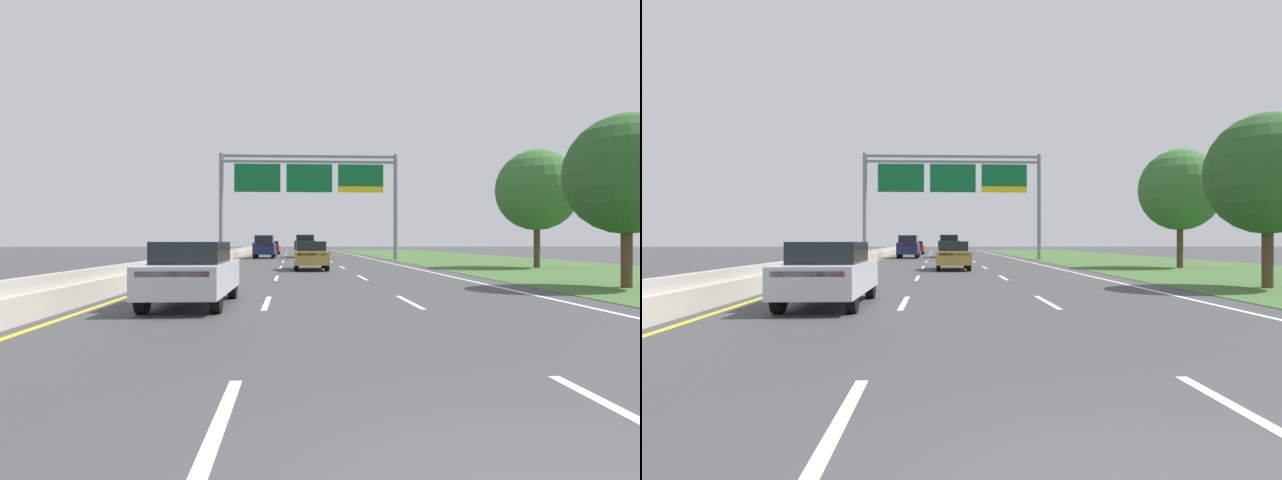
% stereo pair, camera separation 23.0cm
% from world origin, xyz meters
% --- Properties ---
extents(ground_plane, '(220.00, 220.00, 0.00)m').
position_xyz_m(ground_plane, '(0.00, 35.00, 0.00)').
color(ground_plane, '#3D3D3F').
extents(lane_striping, '(11.96, 106.00, 0.01)m').
position_xyz_m(lane_striping, '(0.00, 34.54, 0.00)').
color(lane_striping, white).
rests_on(lane_striping, ground).
extents(grass_verge_right, '(14.00, 110.00, 0.02)m').
position_xyz_m(grass_verge_right, '(13.95, 35.00, 0.01)').
color(grass_verge_right, '#3D602D').
rests_on(grass_verge_right, ground).
extents(median_barrier_concrete, '(0.60, 110.00, 0.85)m').
position_xyz_m(median_barrier_concrete, '(-6.60, 35.00, 0.35)').
color(median_barrier_concrete, '#A8A399').
rests_on(median_barrier_concrete, ground).
extents(overhead_sign_gantry, '(15.06, 0.42, 8.94)m').
position_xyz_m(overhead_sign_gantry, '(0.30, 41.02, 6.40)').
color(overhead_sign_gantry, gray).
rests_on(overhead_sign_gantry, ground).
extents(pickup_truck_darkgreen, '(2.15, 5.46, 2.20)m').
position_xyz_m(pickup_truck_darkgreen, '(0.14, 48.31, 1.07)').
color(pickup_truck_darkgreen, '#193D23').
rests_on(pickup_truck_darkgreen, ground).
extents(car_navy_left_lane_suv, '(1.97, 4.73, 2.11)m').
position_xyz_m(car_navy_left_lane_suv, '(-3.68, 45.98, 1.10)').
color(car_navy_left_lane_suv, '#161E47').
rests_on(car_navy_left_lane_suv, ground).
extents(car_silver_left_lane_sedan, '(1.85, 4.41, 1.57)m').
position_xyz_m(car_silver_left_lane_sedan, '(-3.65, 10.10, 0.82)').
color(car_silver_left_lane_sedan, '#B2B5BA').
rests_on(car_silver_left_lane_sedan, ground).
extents(car_gold_centre_lane_sedan, '(1.82, 4.40, 1.57)m').
position_xyz_m(car_gold_centre_lane_sedan, '(-0.14, 25.96, 0.82)').
color(car_gold_centre_lane_sedan, '#A38438').
rests_on(car_gold_centre_lane_sedan, ground).
extents(car_red_left_lane_sedan, '(1.89, 4.43, 1.57)m').
position_xyz_m(car_red_left_lane_sedan, '(-3.52, 60.16, 0.82)').
color(car_red_left_lane_sedan, maroon).
rests_on(car_red_left_lane_sedan, ground).
extents(roadside_tree_near, '(4.07, 4.07, 5.89)m').
position_xyz_m(roadside_tree_near, '(10.09, 14.10, 3.84)').
color(roadside_tree_near, '#4C3823').
rests_on(roadside_tree_near, ground).
extents(roadside_tree_mid, '(4.77, 4.77, 6.99)m').
position_xyz_m(roadside_tree_mid, '(13.27, 27.19, 4.60)').
color(roadside_tree_mid, '#4C3823').
rests_on(roadside_tree_mid, ground).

